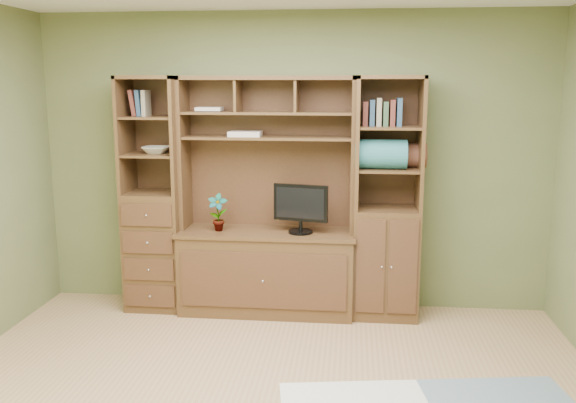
# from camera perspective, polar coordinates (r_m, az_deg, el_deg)

# --- Properties ---
(room) EXTENTS (4.60, 4.10, 2.64)m
(room) POSITION_cam_1_polar(r_m,az_deg,el_deg) (3.45, -2.85, -0.53)
(room) COLOR tan
(room) RESTS_ON ground
(center_hutch) EXTENTS (1.54, 0.53, 2.05)m
(center_hutch) POSITION_cam_1_polar(r_m,az_deg,el_deg) (5.22, -2.03, 0.37)
(center_hutch) COLOR #4B301A
(center_hutch) RESTS_ON ground
(left_tower) EXTENTS (0.50, 0.45, 2.05)m
(left_tower) POSITION_cam_1_polar(r_m,az_deg,el_deg) (5.48, -12.38, 0.64)
(left_tower) COLOR #4B301A
(left_tower) RESTS_ON ground
(right_tower) EXTENTS (0.55, 0.45, 2.05)m
(right_tower) POSITION_cam_1_polar(r_m,az_deg,el_deg) (5.21, 9.26, 0.22)
(right_tower) COLOR #4B301A
(right_tower) RESTS_ON ground
(monitor) EXTENTS (0.50, 0.30, 0.58)m
(monitor) POSITION_cam_1_polar(r_m,az_deg,el_deg) (5.15, 1.19, 0.16)
(monitor) COLOR black
(monitor) RESTS_ON center_hutch
(orchid) EXTENTS (0.17, 0.12, 0.33)m
(orchid) POSITION_cam_1_polar(r_m,az_deg,el_deg) (5.28, -6.60, -1.03)
(orchid) COLOR #B14A3C
(orchid) RESTS_ON center_hutch
(magazines) EXTENTS (0.28, 0.20, 0.04)m
(magazines) POSITION_cam_1_polar(r_m,az_deg,el_deg) (5.26, -4.02, 6.35)
(magazines) COLOR beige
(magazines) RESTS_ON center_hutch
(bowl) EXTENTS (0.24, 0.24, 0.06)m
(bowl) POSITION_cam_1_polar(r_m,az_deg,el_deg) (5.42, -12.22, 4.74)
(bowl) COLOR beige
(bowl) RESTS_ON left_tower
(blanket_teal) EXTENTS (0.42, 0.24, 0.24)m
(blanket_teal) POSITION_cam_1_polar(r_m,az_deg,el_deg) (5.10, 8.68, 4.40)
(blanket_teal) COLOR #296A6E
(blanket_teal) RESTS_ON right_tower
(blanket_red) EXTENTS (0.36, 0.20, 0.20)m
(blanket_red) POSITION_cam_1_polar(r_m,az_deg,el_deg) (5.25, 10.83, 4.28)
(blanket_red) COLOR brown
(blanket_red) RESTS_ON right_tower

